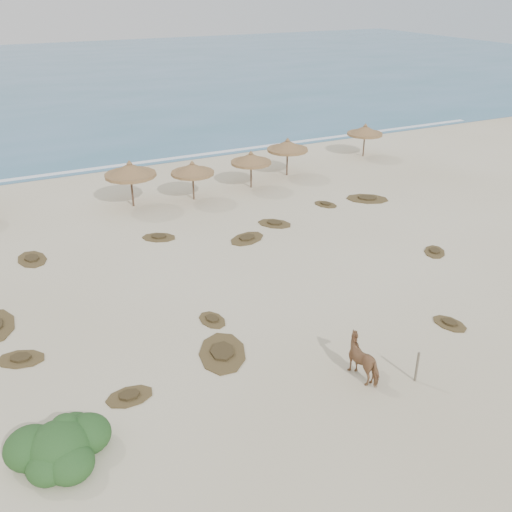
% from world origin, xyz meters
% --- Properties ---
extents(ground, '(160.00, 160.00, 0.00)m').
position_xyz_m(ground, '(0.00, 0.00, 0.00)').
color(ground, beige).
rests_on(ground, ground).
extents(ocean, '(200.00, 100.00, 0.01)m').
position_xyz_m(ocean, '(0.00, 75.00, 0.00)').
color(ocean, '#2A647F').
rests_on(ocean, ground).
extents(foam_line, '(70.00, 0.60, 0.01)m').
position_xyz_m(foam_line, '(0.00, 26.00, 0.00)').
color(foam_line, silver).
rests_on(foam_line, ground).
extents(palapa_2, '(3.67, 3.67, 3.02)m').
position_xyz_m(palapa_2, '(-1.69, 16.98, 2.34)').
color(palapa_2, '#503929').
rests_on(palapa_2, ground).
extents(palapa_3, '(3.73, 3.73, 2.63)m').
position_xyz_m(palapa_3, '(2.20, 16.42, 2.04)').
color(palapa_3, '#503929').
rests_on(palapa_3, ground).
extents(palapa_4, '(3.06, 3.06, 2.61)m').
position_xyz_m(palapa_4, '(6.61, 16.90, 2.03)').
color(palapa_4, '#503929').
rests_on(palapa_4, ground).
extents(palapa_5, '(3.07, 3.07, 2.80)m').
position_xyz_m(palapa_5, '(10.18, 18.21, 2.17)').
color(palapa_5, '#503929').
rests_on(palapa_5, ground).
extents(palapa_6, '(3.44, 3.44, 2.68)m').
position_xyz_m(palapa_6, '(18.18, 19.79, 2.08)').
color(palapa_6, '#503929').
rests_on(palapa_6, ground).
extents(horse, '(1.06, 1.89, 1.52)m').
position_xyz_m(horse, '(1.21, -3.73, 0.76)').
color(horse, '#936343').
rests_on(horse, ground).
extents(fence_post_near, '(0.12, 0.12, 1.23)m').
position_xyz_m(fence_post_near, '(2.73, -4.78, 0.62)').
color(fence_post_near, '#6F6453').
rests_on(fence_post_near, ground).
extents(bush, '(3.18, 2.80, 1.42)m').
position_xyz_m(bush, '(-9.36, -2.97, 0.47)').
color(bush, '#2A5323').
rests_on(bush, ground).
extents(scrub_0, '(2.16, 1.82, 0.16)m').
position_xyz_m(scrub_0, '(-9.93, 2.85, 0.05)').
color(scrub_0, brown).
rests_on(scrub_0, ground).
extents(scrub_2, '(1.19, 1.63, 0.16)m').
position_xyz_m(scrub_2, '(-2.33, 2.18, 0.05)').
color(scrub_2, brown).
rests_on(scrub_2, ground).
extents(scrub_3, '(2.62, 2.20, 0.16)m').
position_xyz_m(scrub_3, '(2.60, 9.11, 0.05)').
color(scrub_3, brown).
rests_on(scrub_3, ground).
extents(scrub_4, '(1.87, 1.94, 0.16)m').
position_xyz_m(scrub_4, '(10.80, 3.17, 0.05)').
color(scrub_4, brown).
rests_on(scrub_4, ground).
extents(scrub_5, '(3.28, 3.04, 0.16)m').
position_xyz_m(scrub_5, '(12.43, 11.38, 0.05)').
color(scrub_5, brown).
rests_on(scrub_5, ground).
extents(scrub_6, '(1.67, 2.32, 0.16)m').
position_xyz_m(scrub_6, '(-8.48, 11.69, 0.05)').
color(scrub_6, brown).
rests_on(scrub_6, ground).
extents(scrub_7, '(2.36, 2.42, 0.16)m').
position_xyz_m(scrub_7, '(4.99, 10.34, 0.05)').
color(scrub_7, brown).
rests_on(scrub_7, ground).
extents(scrub_9, '(2.69, 3.28, 0.16)m').
position_xyz_m(scrub_9, '(-2.87, -0.18, 0.05)').
color(scrub_9, brown).
rests_on(scrub_9, ground).
extents(scrub_10, '(1.58, 1.87, 0.16)m').
position_xyz_m(scrub_10, '(9.41, 11.70, 0.05)').
color(scrub_10, brown).
rests_on(scrub_10, ground).
extents(scrub_11, '(1.70, 1.12, 0.16)m').
position_xyz_m(scrub_11, '(-6.78, -1.12, 0.05)').
color(scrub_11, brown).
rests_on(scrub_11, ground).
extents(scrub_12, '(1.31, 1.71, 0.16)m').
position_xyz_m(scrub_12, '(6.52, -2.50, 0.05)').
color(scrub_12, brown).
rests_on(scrub_12, ground).
extents(scrub_13, '(2.29, 2.08, 0.16)m').
position_xyz_m(scrub_13, '(-1.76, 11.45, 0.05)').
color(scrub_13, brown).
rests_on(scrub_13, ground).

